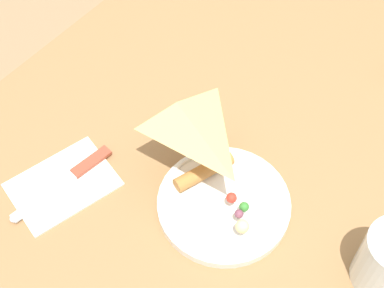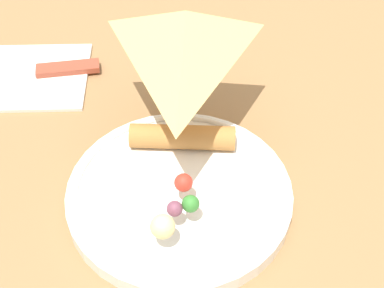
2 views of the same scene
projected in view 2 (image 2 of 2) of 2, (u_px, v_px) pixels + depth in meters
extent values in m
cube|color=olive|center=(305.00, 132.00, 0.64)|extent=(1.03, 0.84, 0.03)
cylinder|color=white|center=(179.00, 196.00, 0.55)|extent=(0.21, 0.21, 0.02)
torus|color=white|center=(179.00, 189.00, 0.54)|extent=(0.20, 0.20, 0.01)
pyramid|color=#E0B266|center=(178.00, 203.00, 0.52)|extent=(0.16, 0.19, 0.02)
cylinder|color=#B77A3D|center=(182.00, 137.00, 0.57)|extent=(0.10, 0.06, 0.02)
sphere|color=#388433|center=(191.00, 204.00, 0.50)|extent=(0.02, 0.02, 0.02)
sphere|color=#7A4256|center=(175.00, 209.00, 0.50)|extent=(0.01, 0.01, 0.01)
sphere|color=#EFDB93|center=(163.00, 227.00, 0.48)|extent=(0.02, 0.02, 0.02)
sphere|color=red|center=(183.00, 183.00, 0.52)|extent=(0.02, 0.02, 0.02)
cube|color=white|center=(17.00, 77.00, 0.68)|extent=(0.19, 0.16, 0.00)
cube|color=#99422D|center=(68.00, 68.00, 0.68)|extent=(0.07, 0.03, 0.01)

